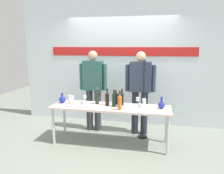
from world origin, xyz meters
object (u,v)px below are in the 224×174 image
(wine_bottle_3, at_px, (120,99))
(wine_bottle_4, at_px, (97,97))
(wine_glass_right_3, at_px, (144,102))
(wine_glass_right_1, at_px, (138,99))
(wine_glass_left_4, at_px, (83,103))
(wine_glass_right_2, at_px, (144,101))
(wine_glass_left_0, at_px, (73,98))
(display_table, at_px, (110,110))
(wine_glass_left_1, at_px, (85,97))
(wine_bottle_1, at_px, (122,98))
(wine_bottle_5, at_px, (114,99))
(decanter_blue_right, at_px, (161,105))
(wine_glass_left_3, at_px, (71,102))
(wine_glass_right_0, at_px, (140,106))
(wine_bottle_2, at_px, (120,102))
(wine_glass_left_2, at_px, (70,98))
(wine_bottle_0, at_px, (116,97))
(microphone_stand, at_px, (143,112))
(wine_bottle_6, at_px, (107,98))
(presenter_right, at_px, (140,87))
(decanter_blue_left, at_px, (62,99))
(presenter_left, at_px, (93,86))

(wine_bottle_3, bearing_deg, wine_bottle_4, 169.02)
(wine_glass_right_3, bearing_deg, wine_glass_right_1, 124.85)
(wine_glass_left_4, distance_m, wine_glass_right_2, 1.13)
(wine_glass_left_0, distance_m, wine_glass_left_4, 0.52)
(wine_glass_left_4, height_order, wine_glass_right_2, wine_glass_right_2)
(display_table, relative_size, wine_glass_left_1, 16.69)
(wine_bottle_1, height_order, wine_bottle_5, wine_bottle_1)
(decanter_blue_right, xyz_separation_m, wine_glass_left_1, (-1.51, 0.20, 0.03))
(wine_glass_left_3, height_order, wine_glass_right_1, wine_glass_right_1)
(wine_glass_right_0, xyz_separation_m, wine_glass_right_2, (0.05, 0.35, 0.01))
(wine_bottle_2, bearing_deg, wine_glass_left_2, 168.24)
(wine_glass_left_2, distance_m, wine_glass_right_0, 1.40)
(wine_bottle_0, distance_m, wine_glass_right_0, 0.64)
(wine_bottle_0, bearing_deg, wine_bottle_5, -89.90)
(wine_glass_left_4, bearing_deg, wine_glass_right_2, 18.59)
(wine_glass_right_0, relative_size, microphone_stand, 0.09)
(wine_glass_right_1, relative_size, wine_glass_right_2, 1.00)
(wine_glass_left_2, xyz_separation_m, wine_glass_left_4, (0.36, -0.25, -0.02))
(wine_bottle_6, bearing_deg, microphone_stand, 27.72)
(wine_bottle_4, bearing_deg, decanter_blue_right, -3.27)
(display_table, bearing_deg, wine_bottle_2, -42.04)
(presenter_right, relative_size, wine_glass_right_2, 11.73)
(display_table, height_order, wine_bottle_5, wine_bottle_5)
(wine_glass_right_3, height_order, microphone_stand, microphone_stand)
(decanter_blue_right, height_order, wine_glass_right_2, decanter_blue_right)
(wine_glass_left_3, height_order, wine_glass_right_2, wine_glass_right_2)
(wine_bottle_0, xyz_separation_m, wine_glass_right_3, (0.55, -0.17, -0.01))
(display_table, distance_m, wine_glass_right_0, 0.62)
(wine_glass_right_2, bearing_deg, wine_bottle_5, -166.04)
(wine_bottle_1, height_order, wine_bottle_4, same)
(wine_bottle_4, relative_size, wine_glass_left_1, 2.40)
(wine_bottle_1, distance_m, wine_glass_right_0, 0.50)
(decanter_blue_left, bearing_deg, wine_glass_right_0, -9.56)
(wine_glass_left_4, bearing_deg, wine_bottle_5, 23.11)
(wine_bottle_2, bearing_deg, wine_glass_right_3, 26.50)
(wine_bottle_1, xyz_separation_m, wine_bottle_6, (-0.27, -0.07, 0.00))
(wine_bottle_6, distance_m, microphone_stand, 0.82)
(decanter_blue_left, xyz_separation_m, microphone_stand, (1.57, 0.35, -0.27))
(decanter_blue_left, height_order, wine_glass_right_1, decanter_blue_left)
(wine_bottle_0, distance_m, wine_bottle_6, 0.20)
(display_table, bearing_deg, presenter_right, 49.55)
(wine_bottle_0, height_order, wine_bottle_5, wine_bottle_5)
(presenter_right, bearing_deg, wine_glass_right_3, -78.14)
(microphone_stand, bearing_deg, wine_bottle_3, -138.30)
(wine_glass_right_1, relative_size, microphone_stand, 0.09)
(presenter_left, height_order, wine_glass_right_3, presenter_left)
(wine_bottle_6, height_order, wine_glass_right_0, wine_bottle_6)
(wine_glass_right_2, relative_size, wine_glass_right_3, 0.94)
(decanter_blue_right, bearing_deg, wine_bottle_2, -161.95)
(wine_glass_left_3, bearing_deg, presenter_left, 75.10)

